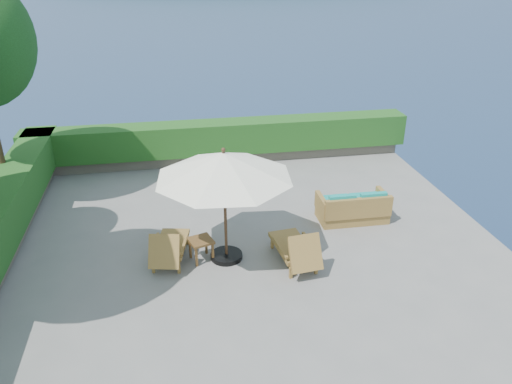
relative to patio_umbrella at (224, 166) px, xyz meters
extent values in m
plane|color=gray|center=(0.57, 0.24, -2.26)|extent=(12.00, 12.00, 0.00)
cube|color=#4D453D|center=(0.57, 0.24, -3.81)|extent=(12.00, 12.00, 3.00)
plane|color=#162946|center=(0.57, 0.24, -5.26)|extent=(600.00, 600.00, 0.00)
cube|color=#656051|center=(0.57, 5.84, -2.08)|extent=(12.00, 0.60, 0.36)
cube|color=#244D16|center=(0.57, 5.84, -1.41)|extent=(12.40, 0.90, 1.00)
cylinder|color=black|center=(0.00, 0.00, -2.20)|extent=(0.90, 0.90, 0.11)
cylinder|color=#3E2816|center=(0.00, 0.00, -0.97)|extent=(0.08, 0.08, 2.58)
cone|color=white|center=(0.00, 0.00, 0.03)|extent=(3.74, 3.74, 0.57)
sphere|color=#3E2816|center=(0.00, 0.00, 0.37)|extent=(0.12, 0.12, 0.09)
cube|color=olive|center=(-1.63, -0.29, -2.13)|extent=(0.07, 0.07, 0.26)
cube|color=olive|center=(-1.08, -0.41, -2.13)|extent=(0.07, 0.07, 0.26)
cube|color=olive|center=(-1.39, 0.87, -2.13)|extent=(0.07, 0.07, 0.26)
cube|color=olive|center=(-0.84, 0.76, -2.13)|extent=(0.07, 0.07, 0.26)
cube|color=olive|center=(-1.22, 0.33, -1.96)|extent=(0.90, 1.39, 0.09)
cube|color=olive|center=(-1.37, -0.40, -1.69)|extent=(0.72, 0.54, 0.69)
cube|color=olive|center=(-1.59, 0.20, -1.81)|extent=(0.23, 0.84, 0.05)
cube|color=olive|center=(-0.93, 0.07, -1.81)|extent=(0.23, 0.84, 0.05)
cube|color=olive|center=(1.25, -1.01, -2.12)|extent=(0.07, 0.07, 0.27)
cube|color=olive|center=(1.83, -0.95, -2.12)|extent=(0.07, 0.07, 0.27)
cube|color=olive|center=(1.11, 0.23, -2.12)|extent=(0.07, 0.07, 0.27)
cube|color=olive|center=(1.69, 0.30, -2.12)|extent=(0.07, 0.07, 0.27)
cube|color=olive|center=(1.46, -0.25, -1.95)|extent=(0.84, 1.43, 0.09)
cube|color=olive|center=(1.55, -1.03, -1.65)|extent=(0.74, 0.52, 0.73)
cube|color=olive|center=(1.13, -0.50, -1.79)|extent=(0.16, 0.89, 0.05)
cube|color=olive|center=(1.83, -0.42, -1.79)|extent=(0.16, 0.89, 0.05)
cube|color=brown|center=(-0.69, -0.21, -2.02)|extent=(0.06, 0.06, 0.47)
cube|color=brown|center=(-0.32, -0.10, -2.02)|extent=(0.06, 0.06, 0.47)
cube|color=brown|center=(-0.80, 0.16, -2.02)|extent=(0.06, 0.06, 0.47)
cube|color=brown|center=(-0.43, 0.27, -2.02)|extent=(0.06, 0.06, 0.47)
cube|color=brown|center=(-0.56, 0.03, -1.76)|extent=(0.62, 0.62, 0.05)
cube|color=olive|center=(3.43, 1.25, -2.07)|extent=(1.75, 0.88, 0.39)
cube|color=olive|center=(3.42, 0.84, -1.73)|extent=(1.74, 0.15, 0.53)
cube|color=olive|center=(2.60, 1.26, -1.78)|extent=(0.12, 0.87, 0.44)
cube|color=olive|center=(4.26, 1.24, -1.78)|extent=(0.12, 0.87, 0.44)
cube|color=#138F86|center=(3.02, 1.30, -1.79)|extent=(0.76, 0.70, 0.17)
cube|color=#138F86|center=(3.83, 1.29, -1.79)|extent=(0.76, 0.70, 0.17)
cube|color=#138F86|center=(3.02, 0.94, -1.56)|extent=(0.68, 0.14, 0.35)
cube|color=#138F86|center=(3.83, 0.94, -1.56)|extent=(0.68, 0.14, 0.35)
camera|label=1|loc=(-1.02, -9.54, 4.01)|focal=35.00mm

